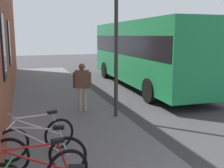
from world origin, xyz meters
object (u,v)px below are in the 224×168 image
at_px(bicycle_mid_rack, 37,138).
at_px(city_bus, 144,50).
at_px(pedestrian_near_bus, 82,82).
at_px(street_lamp, 116,12).
at_px(bicycle_beside_lamp, 40,154).

bearing_deg(bicycle_mid_rack, city_bus, -39.38).
distance_m(city_bus, pedestrian_near_bus, 5.84).
bearing_deg(street_lamp, pedestrian_near_bus, 42.04).
xyz_separation_m(bicycle_beside_lamp, bicycle_mid_rack, (0.83, -0.00, 0.00)).
bearing_deg(bicycle_beside_lamp, city_bus, -36.33).
distance_m(bicycle_beside_lamp, pedestrian_near_bus, 4.32).
relative_size(bicycle_mid_rack, pedestrian_near_bus, 1.04).
distance_m(bicycle_beside_lamp, street_lamp, 4.84).
height_order(bicycle_mid_rack, city_bus, city_bus).
height_order(city_bus, pedestrian_near_bus, city_bus).
distance_m(bicycle_mid_rack, city_bus, 9.31).
distance_m(bicycle_beside_lamp, city_bus, 9.96).
relative_size(city_bus, street_lamp, 1.91).
relative_size(bicycle_beside_lamp, pedestrian_near_bus, 1.06).
xyz_separation_m(bicycle_beside_lamp, street_lamp, (2.97, -2.54, 2.86)).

